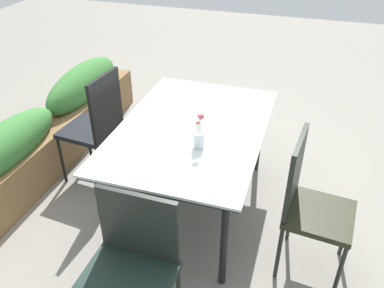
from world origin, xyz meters
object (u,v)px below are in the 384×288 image
(flower_vase, at_px, (199,136))
(chair_far_side, at_px, (97,122))
(dining_table, at_px, (192,133))
(chair_end_left, at_px, (129,267))
(chair_near_left, at_px, (309,200))
(planter_box, at_px, (53,128))

(flower_vase, bearing_deg, chair_far_side, 69.60)
(dining_table, relative_size, chair_end_left, 1.68)
(chair_far_side, bearing_deg, dining_table, -93.21)
(chair_far_side, bearing_deg, chair_near_left, -99.53)
(chair_far_side, xyz_separation_m, planter_box, (0.14, 0.57, -0.23))
(chair_near_left, relative_size, planter_box, 0.38)
(chair_far_side, distance_m, chair_near_left, 1.85)
(flower_vase, bearing_deg, chair_near_left, -97.26)
(flower_vase, bearing_deg, chair_end_left, 172.14)
(chair_end_left, bearing_deg, planter_box, -43.02)
(dining_table, distance_m, chair_end_left, 1.16)
(chair_end_left, relative_size, chair_near_left, 0.91)
(chair_end_left, bearing_deg, dining_table, -88.84)
(dining_table, height_order, chair_near_left, chair_near_left)
(dining_table, distance_m, flower_vase, 0.31)
(chair_far_side, distance_m, flower_vase, 1.12)
(dining_table, distance_m, chair_far_side, 0.91)
(chair_near_left, distance_m, flower_vase, 0.83)
(planter_box, bearing_deg, dining_table, -100.64)
(chair_far_side, xyz_separation_m, flower_vase, (-0.38, -1.02, 0.28))
(flower_vase, height_order, planter_box, flower_vase)
(dining_table, bearing_deg, chair_far_side, 81.39)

